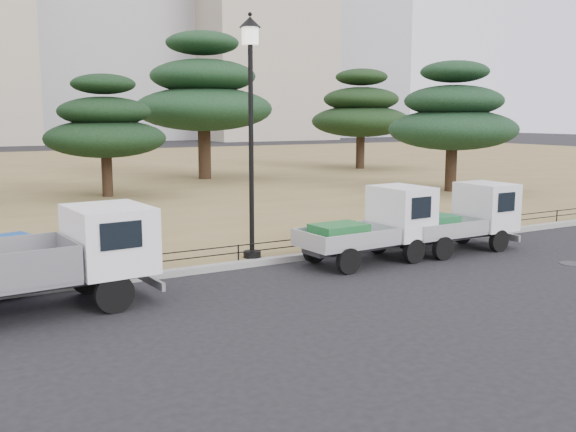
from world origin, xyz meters
TOP-DOWN VIEW (x-y plane):
  - ground at (0.00, 0.00)m, footprint 220.00×220.00m
  - lawn at (0.00, 30.60)m, footprint 120.00×56.00m
  - curb at (0.00, 2.60)m, footprint 120.00×0.25m
  - truck_large at (-5.73, 1.18)m, footprint 4.59×2.11m
  - truck_kei_front at (2.30, 1.51)m, footprint 3.66×1.73m
  - truck_kei_rear at (5.31, 1.44)m, footprint 3.52×1.55m
  - street_lamp at (-0.54, 2.90)m, footprint 0.53×0.53m
  - pipe_fence at (0.00, 2.75)m, footprint 38.00×0.04m
  - manhole at (6.50, -1.20)m, footprint 0.60×0.60m
  - pine_center_left at (-0.54, 17.40)m, footprint 5.32×5.32m
  - pine_center_right at (6.40, 22.86)m, footprint 7.78×7.78m
  - pine_east_near at (14.29, 11.30)m, footprint 6.07×6.07m
  - pine_east_far at (18.48, 24.39)m, footprint 6.70×6.70m

SIDE VIEW (x-z plane):
  - ground at x=0.00m, z-range 0.00..0.00m
  - manhole at x=6.50m, z-range 0.00..0.01m
  - lawn at x=0.00m, z-range 0.00..0.15m
  - curb at x=0.00m, z-range 0.00..0.16m
  - pipe_fence at x=0.00m, z-range 0.24..0.64m
  - truck_kei_rear at x=5.31m, z-range 0.00..1.84m
  - truck_kei_front at x=2.30m, z-range 0.00..1.89m
  - truck_large at x=-5.73m, z-range 0.11..2.06m
  - pine_center_left at x=-0.54m, z-range 0.57..5.97m
  - pine_east_near at x=14.29m, z-range 0.62..6.76m
  - pine_east_far at x=18.48m, z-range 0.67..7.40m
  - street_lamp at x=-0.54m, z-range 1.20..7.14m
  - pine_center_right at x=6.40m, z-range 0.80..9.05m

